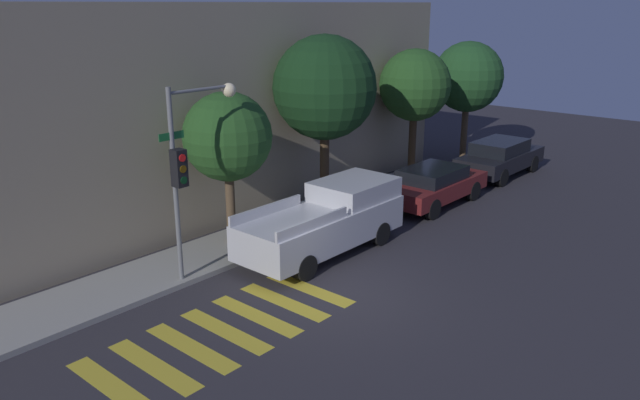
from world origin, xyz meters
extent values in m
plane|color=#2D2B30|center=(0.00, 0.00, 0.00)|extent=(60.00, 60.00, 0.00)
cube|color=gray|center=(0.00, 4.28, 0.07)|extent=(26.00, 2.17, 0.14)
cube|color=gray|center=(0.00, 8.77, 3.40)|extent=(26.00, 6.00, 6.80)
cube|color=gold|center=(-5.59, 0.80, 0.00)|extent=(0.45, 2.60, 0.00)
cube|color=gold|center=(-4.68, 0.80, 0.00)|extent=(0.45, 2.60, 0.00)
cube|color=gold|center=(-3.77, 0.80, 0.00)|extent=(0.45, 2.60, 0.00)
cube|color=gold|center=(-2.86, 0.80, 0.00)|extent=(0.45, 2.60, 0.00)
cube|color=gold|center=(-1.95, 0.80, 0.00)|extent=(0.45, 2.60, 0.00)
cube|color=gold|center=(-1.04, 0.80, 0.00)|extent=(0.45, 2.60, 0.00)
cube|color=gold|center=(-0.13, 0.80, 0.00)|extent=(0.45, 2.60, 0.00)
cylinder|color=slate|center=(-2.00, 3.45, 2.47)|extent=(0.12, 0.12, 4.93)
cube|color=black|center=(-2.00, 3.24, 3.05)|extent=(0.30, 0.30, 0.90)
cylinder|color=red|center=(-2.00, 3.08, 3.32)|extent=(0.18, 0.02, 0.18)
cylinder|color=#593D0A|center=(-2.00, 3.08, 3.05)|extent=(0.18, 0.02, 0.18)
cylinder|color=#0C3819|center=(-2.00, 3.08, 2.78)|extent=(0.18, 0.02, 0.18)
cube|color=#19662D|center=(-2.00, 3.45, 3.79)|extent=(0.70, 0.02, 0.18)
cylinder|color=slate|center=(-1.09, 3.45, 4.78)|extent=(1.82, 0.08, 0.08)
sphere|color=#F9E5B2|center=(-0.18, 3.45, 4.68)|extent=(0.36, 0.36, 0.36)
cube|color=#BCBCC1|center=(1.83, 2.10, 0.82)|extent=(5.26, 1.91, 0.95)
cube|color=#BCBCC1|center=(3.27, 2.10, 1.58)|extent=(2.37, 1.76, 0.56)
cube|color=#BCBCC1|center=(0.51, 2.94, 1.44)|extent=(2.63, 0.08, 0.28)
cube|color=#BCBCC1|center=(0.51, 1.26, 1.44)|extent=(2.63, 0.08, 0.28)
cylinder|color=black|center=(3.46, 2.97, 0.35)|extent=(0.70, 0.22, 0.70)
cylinder|color=black|center=(3.46, 1.23, 0.35)|extent=(0.70, 0.22, 0.70)
cylinder|color=black|center=(0.20, 2.97, 0.35)|extent=(0.70, 0.22, 0.70)
cylinder|color=black|center=(0.20, 1.23, 0.35)|extent=(0.70, 0.22, 0.70)
cube|color=maroon|center=(7.80, 2.10, 0.63)|extent=(4.46, 1.83, 0.57)
cube|color=black|center=(7.69, 2.10, 1.13)|extent=(2.32, 1.61, 0.44)
cylinder|color=black|center=(9.18, 2.92, 0.35)|extent=(0.70, 0.22, 0.70)
cylinder|color=black|center=(9.18, 1.28, 0.35)|extent=(0.70, 0.22, 0.70)
cylinder|color=black|center=(6.42, 2.92, 0.35)|extent=(0.70, 0.22, 0.70)
cylinder|color=black|center=(6.42, 1.28, 0.35)|extent=(0.70, 0.22, 0.70)
cube|color=black|center=(12.96, 2.10, 0.66)|extent=(4.64, 1.79, 0.62)
cube|color=black|center=(12.85, 2.10, 1.22)|extent=(2.41, 1.58, 0.51)
cylinder|color=black|center=(14.40, 2.91, 0.35)|extent=(0.70, 0.22, 0.70)
cylinder|color=black|center=(14.40, 1.29, 0.35)|extent=(0.70, 0.22, 0.70)
cylinder|color=black|center=(11.53, 2.91, 0.35)|extent=(0.70, 0.22, 0.70)
cylinder|color=black|center=(11.53, 1.29, 0.35)|extent=(0.70, 0.22, 0.70)
cylinder|color=brown|center=(0.58, 4.48, 1.15)|extent=(0.27, 0.27, 2.30)
sphere|color=#234C1E|center=(0.58, 4.48, 3.24)|extent=(2.50, 2.50, 2.50)
cylinder|color=#4C3823|center=(4.72, 4.48, 1.46)|extent=(0.31, 0.31, 2.93)
sphere|color=#143316|center=(4.72, 4.48, 4.19)|extent=(3.36, 3.36, 3.36)
cylinder|color=#42301E|center=(10.03, 4.48, 1.37)|extent=(0.29, 0.29, 2.74)
sphere|color=#234C1E|center=(10.03, 4.48, 3.77)|extent=(2.76, 2.76, 2.76)
cylinder|color=brown|center=(14.23, 4.48, 1.30)|extent=(0.28, 0.28, 2.59)
sphere|color=#1E4721|center=(14.23, 4.48, 3.73)|extent=(3.03, 3.03, 3.03)
camera|label=1|loc=(-10.55, -8.63, 6.76)|focal=35.00mm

